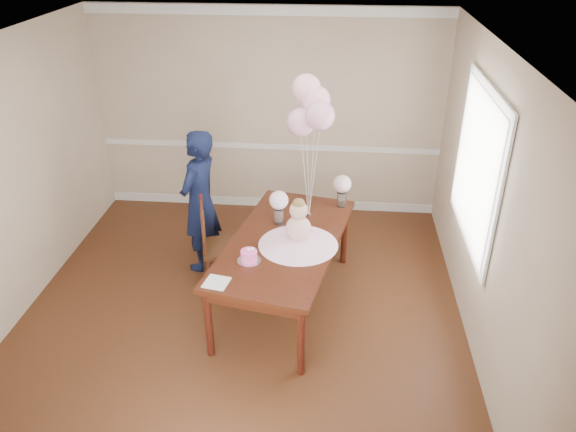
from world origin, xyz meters
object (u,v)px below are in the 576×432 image
(woman, at_px, (200,201))
(birthday_cake, at_px, (249,256))
(dining_chair_seat, at_px, (224,247))
(dining_table_top, at_px, (285,242))

(woman, bearing_deg, birthday_cake, 51.67)
(birthday_cake, relative_size, dining_chair_seat, 0.35)
(birthday_cake, xyz_separation_m, woman, (-0.72, 1.07, -0.01))
(birthday_cake, bearing_deg, dining_chair_seat, 118.80)
(dining_chair_seat, height_order, woman, woman)
(dining_table_top, distance_m, birthday_cake, 0.52)
(woman, bearing_deg, dining_table_top, 74.94)
(dining_table_top, relative_size, birthday_cake, 13.33)
(birthday_cake, bearing_deg, dining_table_top, 54.81)
(dining_chair_seat, distance_m, woman, 0.59)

